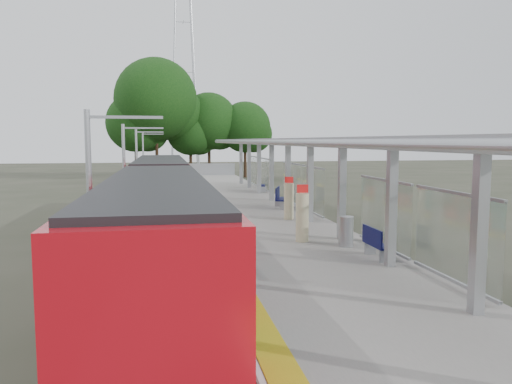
# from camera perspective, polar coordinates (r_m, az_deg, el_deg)

# --- Properties ---
(trackbed) EXTENTS (3.00, 70.00, 0.24)m
(trackbed) POSITION_cam_1_polar(r_m,az_deg,el_deg) (27.39, -10.76, -3.55)
(trackbed) COLOR #59544C
(trackbed) RESTS_ON ground
(platform) EXTENTS (6.00, 50.00, 1.00)m
(platform) POSITION_cam_1_polar(r_m,az_deg,el_deg) (27.67, -1.40, -2.56)
(platform) COLOR gray
(platform) RESTS_ON ground
(tactile_strip) EXTENTS (0.60, 50.00, 0.02)m
(tactile_strip) POSITION_cam_1_polar(r_m,az_deg,el_deg) (27.32, -6.70, -1.62)
(tactile_strip) COLOR yellow
(tactile_strip) RESTS_ON platform
(end_fence) EXTENTS (6.00, 0.10, 1.20)m
(end_fence) POSITION_cam_1_polar(r_m,az_deg,el_deg) (52.24, -5.72, 2.61)
(end_fence) COLOR #9EA0A5
(end_fence) RESTS_ON platform
(train) EXTENTS (2.74, 27.60, 3.62)m
(train) POSITION_cam_1_polar(r_m,az_deg,el_deg) (19.98, -10.96, -1.45)
(train) COLOR black
(train) RESTS_ON ground
(canopy) EXTENTS (3.27, 38.00, 3.66)m
(canopy) POSITION_cam_1_polar(r_m,az_deg,el_deg) (23.96, 3.83, 5.00)
(canopy) COLOR #9EA0A5
(canopy) RESTS_ON platform
(pylon) EXTENTS (8.00, 4.00, 38.00)m
(pylon) POSITION_cam_1_polar(r_m,az_deg,el_deg) (81.39, -8.28, 16.05)
(pylon) COLOR #9EA0A5
(pylon) RESTS_ON ground
(tree_cluster) EXTENTS (19.58, 11.04, 13.94)m
(tree_cluster) POSITION_cam_1_polar(r_m,az_deg,el_deg) (59.84, -8.85, 8.78)
(tree_cluster) COLOR #382316
(tree_cluster) RESTS_ON ground
(catenary_masts) EXTENTS (2.08, 48.16, 5.40)m
(catenary_masts) POSITION_cam_1_polar(r_m,az_deg,el_deg) (26.15, -14.65, 2.07)
(catenary_masts) COLOR #9EA0A5
(catenary_masts) RESTS_ON ground
(bench_near) EXTENTS (0.43, 1.40, 0.96)m
(bench_near) POSITION_cam_1_polar(r_m,az_deg,el_deg) (15.61, 13.47, -5.60)
(bench_near) COLOR #0E1149
(bench_near) RESTS_ON platform
(bench_mid) EXTENTS (1.01, 1.71, 1.12)m
(bench_mid) POSITION_cam_1_polar(r_m,az_deg,el_deg) (26.36, 2.73, -0.59)
(bench_mid) COLOR #0E1149
(bench_mid) RESTS_ON platform
(bench_far) EXTENTS (0.75, 1.59, 1.04)m
(bench_far) POSITION_cam_1_polar(r_m,az_deg,el_deg) (34.90, 0.50, 0.94)
(bench_far) COLOR #0E1149
(bench_far) RESTS_ON platform
(info_pillar_near) EXTENTS (0.46, 0.46, 2.03)m
(info_pillar_near) POSITION_cam_1_polar(r_m,az_deg,el_deg) (17.74, 5.31, -2.85)
(info_pillar_near) COLOR beige
(info_pillar_near) RESTS_ON platform
(info_pillar_far) EXTENTS (0.44, 0.44, 1.94)m
(info_pillar_far) POSITION_cam_1_polar(r_m,az_deg,el_deg) (22.69, 3.78, -1.02)
(info_pillar_far) COLOR beige
(info_pillar_far) RESTS_ON platform
(litter_bin) EXTENTS (0.66, 0.66, 1.02)m
(litter_bin) POSITION_cam_1_polar(r_m,az_deg,el_deg) (17.19, 10.26, -4.45)
(litter_bin) COLOR #9EA0A5
(litter_bin) RESTS_ON platform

